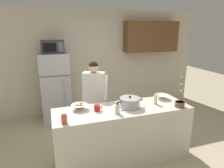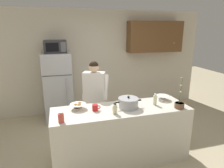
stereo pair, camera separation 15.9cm
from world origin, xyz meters
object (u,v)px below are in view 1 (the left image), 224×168
person_near_pot (94,93)px  bread_bowl (80,106)px  refrigerator (56,88)px  empty_bowl (162,97)px  microwave (52,47)px  bottle_far_corner (156,99)px  bottle_mid_counter (64,118)px  cooking_pot (130,103)px  coffee_mug (97,108)px  potted_orchid (180,103)px  bottle_near_edge (117,108)px

person_near_pot → bread_bowl: size_ratio=6.14×
refrigerator → empty_bowl: size_ratio=6.91×
microwave → bottle_far_corner: microwave is taller
empty_bowl → person_near_pot: bearing=152.5°
bottle_mid_counter → bottle_far_corner: bottle_far_corner is taller
refrigerator → bottle_far_corner: bearing=-50.6°
refrigerator → cooking_pot: 2.14m
refrigerator → bottle_far_corner: 2.41m
refrigerator → coffee_mug: size_ratio=12.35×
empty_bowl → potted_orchid: (0.06, -0.40, 0.02)m
empty_bowl → bottle_mid_counter: bottle_mid_counter is taller
bottle_mid_counter → potted_orchid: 1.81m
microwave → coffee_mug: microwave is taller
microwave → empty_bowl: size_ratio=2.05×
cooking_pot → coffee_mug: bearing=176.9°
person_near_pot → bread_bowl: 0.69m
refrigerator → bottle_far_corner: (1.52, -1.85, 0.20)m
microwave → bottle_far_corner: bearing=-50.3°
coffee_mug → potted_orchid: size_ratio=0.26×
cooking_pot → empty_bowl: bearing=13.6°
microwave → bottle_mid_counter: bearing=-89.4°
potted_orchid → bread_bowl: bearing=165.6°
coffee_mug → bread_bowl: bread_bowl is taller
bottle_near_edge → empty_bowl: bearing=19.0°
bottle_mid_counter → microwave: bearing=90.6°
bottle_far_corner → coffee_mug: bearing=178.1°
coffee_mug → cooking_pot: bearing=-3.1°
person_near_pot → bottle_near_edge: (0.13, -0.91, 0.03)m
microwave → empty_bowl: (1.76, -1.66, -0.79)m
bread_bowl → microwave: bearing=99.8°
person_near_pot → bottle_near_edge: person_near_pot is taller
coffee_mug → bottle_mid_counter: size_ratio=0.88×
person_near_pot → bottle_mid_counter: 1.17m
bottle_near_edge → potted_orchid: size_ratio=0.34×
cooking_pot → refrigerator: bearing=119.8°
person_near_pot → empty_bowl: bearing=-27.5°
refrigerator → empty_bowl: 2.44m
empty_bowl → bottle_mid_counter: bearing=-166.8°
coffee_mug → bottle_mid_counter: bottle_mid_counter is taller
bread_bowl → potted_orchid: potted_orchid is taller
refrigerator → bottle_mid_counter: 2.09m
empty_bowl → bottle_near_edge: size_ratio=1.39×
cooking_pot → potted_orchid: 0.80m
bread_bowl → bottle_far_corner: bottle_far_corner is taller
person_near_pot → empty_bowl: size_ratio=6.70×
refrigerator → bottle_near_edge: bearing=-68.6°
person_near_pot → coffee_mug: (-0.12, -0.72, -0.00)m
refrigerator → person_near_pot: size_ratio=1.03×
bottle_near_edge → person_near_pot: bearing=98.1°
cooking_pot → bottle_far_corner: (0.46, -0.00, 0.01)m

